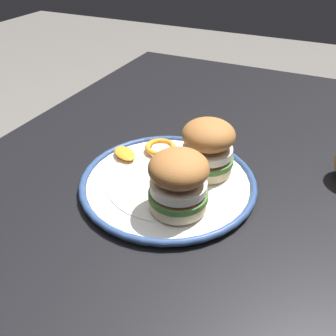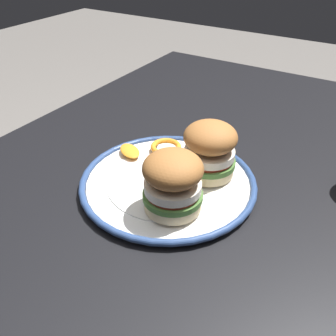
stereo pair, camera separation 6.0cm
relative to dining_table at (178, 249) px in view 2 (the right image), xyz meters
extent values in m
cube|color=black|center=(0.00, 0.00, 0.07)|extent=(1.50, 0.93, 0.03)
cube|color=black|center=(0.69, 0.40, -0.30)|extent=(0.06, 0.06, 0.71)
cylinder|color=white|center=(0.05, 0.05, 0.09)|extent=(0.29, 0.29, 0.01)
torus|color=navy|center=(0.05, 0.05, 0.10)|extent=(0.32, 0.32, 0.01)
cylinder|color=white|center=(0.05, 0.05, 0.10)|extent=(0.22, 0.22, 0.00)
cylinder|color=beige|center=(0.10, 0.00, 0.12)|extent=(0.09, 0.09, 0.02)
cylinder|color=#477033|center=(0.10, 0.00, 0.13)|extent=(0.10, 0.10, 0.01)
cylinder|color=#BC3828|center=(0.10, 0.00, 0.14)|extent=(0.08, 0.08, 0.01)
cylinder|color=silver|center=(0.10, 0.00, 0.15)|extent=(0.09, 0.09, 0.01)
ellipsoid|color=#A36633|center=(0.10, 0.00, 0.18)|extent=(0.10, 0.10, 0.05)
cylinder|color=beige|center=(-0.01, 0.01, 0.12)|extent=(0.09, 0.09, 0.02)
cylinder|color=#477033|center=(-0.01, 0.01, 0.13)|extent=(0.10, 0.10, 0.01)
cylinder|color=#BC3828|center=(-0.01, 0.01, 0.14)|extent=(0.08, 0.08, 0.01)
cylinder|color=silver|center=(-0.01, 0.01, 0.15)|extent=(0.09, 0.09, 0.01)
ellipsoid|color=#A36633|center=(-0.01, 0.01, 0.18)|extent=(0.11, 0.11, 0.05)
torus|color=orange|center=(0.13, 0.11, 0.11)|extent=(0.07, 0.07, 0.01)
cylinder|color=#F4E5C6|center=(0.13, 0.11, 0.11)|extent=(0.04, 0.04, 0.00)
ellipsoid|color=orange|center=(0.08, 0.16, 0.11)|extent=(0.06, 0.07, 0.01)
ellipsoid|color=orange|center=(0.08, 0.08, 0.11)|extent=(0.08, 0.04, 0.01)
camera|label=1|loc=(-0.43, -0.17, 0.49)|focal=39.13mm
camera|label=2|loc=(-0.40, -0.23, 0.49)|focal=39.13mm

